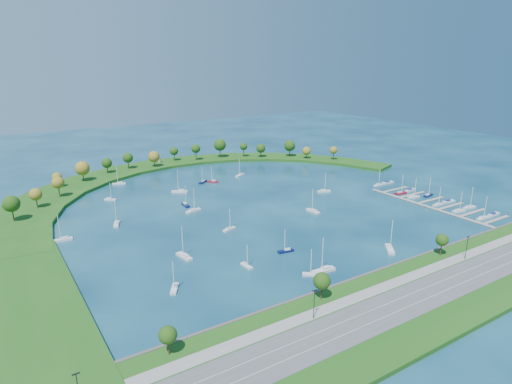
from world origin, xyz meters
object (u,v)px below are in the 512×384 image
moored_boat_2 (324,270)px  moored_boat_9 (203,181)px  moored_boat_4 (286,250)px  moored_boat_18 (174,288)px  moored_boat_19 (193,210)px  docked_boat_9 (410,190)px  harbor_tower (159,160)px  moored_boat_14 (390,248)px  docked_boat_7 (428,195)px  docked_boat_10 (378,185)px  docked_boat_5 (449,201)px  moored_boat_3 (246,265)px  docked_boat_6 (414,197)px  moored_boat_13 (313,211)px  moored_boat_16 (110,199)px  dock_system (436,204)px  moored_boat_10 (240,175)px  docked_boat_4 (438,204)px  moored_boat_17 (63,239)px  moored_boat_6 (119,183)px  moored_boat_0 (213,181)px  moored_boat_8 (229,228)px  moored_boat_15 (180,191)px  docked_boat_3 (469,207)px  docked_boat_11 (388,182)px  docked_boat_8 (401,193)px  moored_boat_12 (185,204)px  moored_boat_11 (312,274)px  moored_boat_5 (117,223)px  docked_boat_0 (483,218)px  moored_boat_7 (184,256)px  moored_boat_1 (324,191)px

moored_boat_2 → moored_boat_9: size_ratio=1.24×
moored_boat_4 → moored_boat_18: (-53.45, -4.75, 0.02)m
moored_boat_4 → moored_boat_18: moored_boat_18 is taller
moored_boat_19 → docked_boat_9: (133.07, -37.62, -0.28)m
harbor_tower → moored_boat_4: 187.00m
moored_boat_14 → docked_boat_7: 92.29m
docked_boat_10 → moored_boat_9: bearing=141.5°
docked_boat_5 → moored_boat_3: bearing=-171.5°
docked_boat_6 → moored_boat_13: bearing=175.9°
moored_boat_16 → docked_boat_10: 170.21m
dock_system → moored_boat_16: (-155.24, 109.34, 0.52)m
moored_boat_10 → docked_boat_4: (61.68, -118.20, -0.06)m
moored_boat_17 → docked_boat_10: size_ratio=1.18×
docked_boat_9 → moored_boat_6: bearing=136.0°
moored_boat_0 → moored_boat_8: 89.24m
moored_boat_10 → moored_boat_18: bearing=23.5°
moored_boat_15 → docked_boat_10: bearing=-173.5°
docked_boat_3 → docked_boat_4: size_ratio=1.15×
docked_boat_11 → docked_boat_7: bearing=-92.3°
docked_boat_8 → docked_boat_10: 20.58m
moored_boat_12 → moored_boat_11: bearing=6.6°
moored_boat_14 → docked_boat_6: (71.68, 44.46, -0.07)m
moored_boat_5 → moored_boat_9: moored_boat_5 is taller
harbor_tower → moored_boat_8: moored_boat_8 is taller
moored_boat_4 → docked_boat_0: (110.93, -22.43, 0.04)m
dock_system → docked_boat_0: 28.31m
dock_system → moored_boat_14: size_ratio=5.69×
moored_boat_6 → docked_boat_6: size_ratio=1.04×
moored_boat_16 → moored_boat_7: bearing=-46.3°
dock_system → docked_boat_5: docked_boat_5 is taller
docked_boat_0 → docked_boat_7: 42.69m
moored_boat_1 → docked_boat_11: (49.78, -7.69, -0.23)m
moored_boat_0 → moored_boat_11: 144.49m
moored_boat_0 → docked_boat_0: 164.85m
docked_boat_7 → docked_boat_9: docked_boat_7 is taller
moored_boat_12 → docked_boat_6: moored_boat_12 is taller
moored_boat_18 → docked_boat_8: (164.37, 35.92, 0.02)m
docked_boat_5 → docked_boat_8: 28.28m
harbor_tower → dock_system: harbor_tower is taller
moored_boat_4 → moored_boat_19: size_ratio=0.79×
moored_boat_12 → moored_boat_18: (-42.34, -86.38, -0.02)m
docked_boat_11 → moored_boat_19: bearing=173.5°
harbor_tower → moored_boat_9: (5.96, -65.67, -3.50)m
docked_boat_4 → moored_boat_6: bearing=137.4°
moored_boat_11 → moored_boat_16: 144.10m
moored_boat_3 → docked_boat_5: moored_boat_3 is taller
docked_boat_10 → moored_boat_6: bearing=144.2°
moored_boat_4 → moored_boat_8: bearing=-67.8°
docked_boat_7 → moored_boat_18: bearing=178.3°
moored_boat_1 → docked_boat_0: moored_boat_1 is taller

